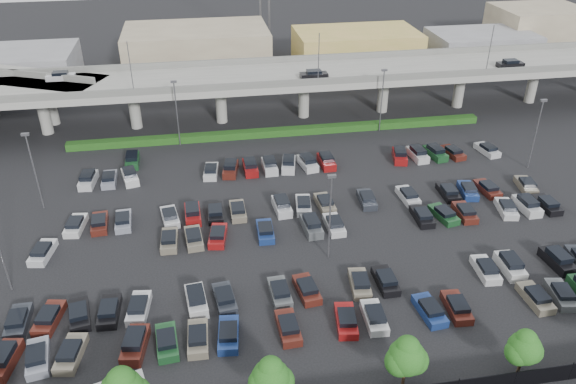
# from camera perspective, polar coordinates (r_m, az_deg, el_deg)

# --- Properties ---
(ground) EXTENTS (280.00, 280.00, 0.00)m
(ground) POSITION_cam_1_polar(r_m,az_deg,el_deg) (68.76, 2.58, -2.69)
(ground) COLOR black
(overpass) EXTENTS (150.00, 13.00, 15.80)m
(overpass) POSITION_cam_1_polar(r_m,az_deg,el_deg) (94.25, -1.53, 11.39)
(overpass) COLOR gray
(overpass) RESTS_ON ground
(hedge) EXTENTS (66.00, 1.60, 1.10)m
(hedge) POSITION_cam_1_polar(r_m,az_deg,el_deg) (90.18, -0.69, 6.13)
(hedge) COLOR #153D11
(hedge) RESTS_ON ground
(tree_row) EXTENTS (65.07, 3.66, 5.94)m
(tree_row) POSITION_cam_1_polar(r_m,az_deg,el_deg) (46.99, 10.49, -16.38)
(tree_row) COLOR #332316
(tree_row) RESTS_ON ground
(parked_cars) EXTENTS (63.12, 41.53, 1.67)m
(parked_cars) POSITION_cam_1_polar(r_m,az_deg,el_deg) (65.60, 2.80, -3.85)
(parked_cars) COLOR #4F1C15
(parked_cars) RESTS_ON ground
(light_poles) EXTENTS (66.90, 48.38, 10.30)m
(light_poles) POSITION_cam_1_polar(r_m,az_deg,el_deg) (66.67, -1.13, 2.42)
(light_poles) COLOR #54545A
(light_poles) RESTS_ON ground
(distant_buildings) EXTENTS (138.00, 24.00, 9.00)m
(distant_buildings) POSITION_cam_1_polar(r_m,az_deg,el_deg) (125.39, 2.35, 14.62)
(distant_buildings) COLOR gray
(distant_buildings) RESTS_ON ground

